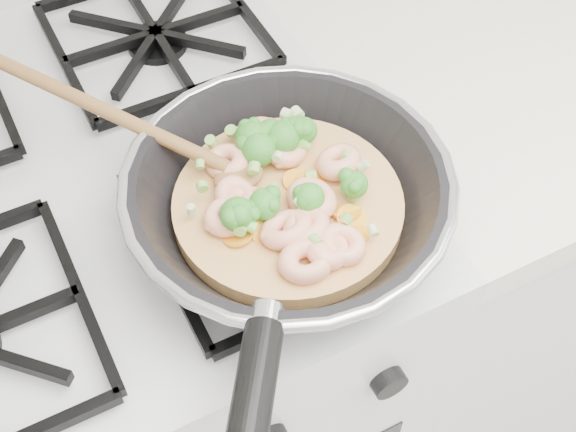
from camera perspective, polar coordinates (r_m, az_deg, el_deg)
name	(u,v)px	position (r m, az deg, el deg)	size (l,w,h in m)	color
stove	(139,372)	(1.20, -10.73, -11.01)	(0.60, 0.60, 0.92)	silver
counter_right	(568,185)	(1.47, 19.59, 2.12)	(1.00, 0.60, 0.90)	silver
skillet	(285,200)	(0.71, -0.22, 1.17)	(0.36, 0.56, 0.09)	black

